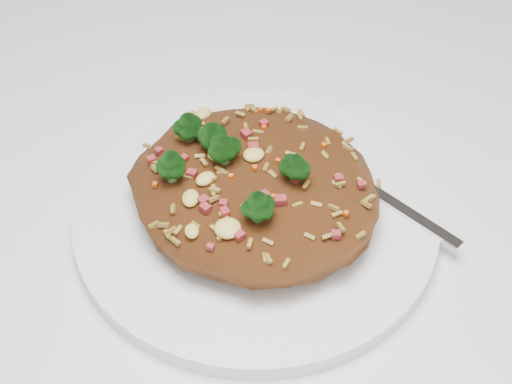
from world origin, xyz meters
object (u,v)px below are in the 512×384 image
plate (256,213)px  fried_rice (255,180)px  fork (376,192)px  dining_table (280,293)px

plate → fried_rice: fried_rice is taller
plate → fork: (0.06, 0.06, 0.01)m
plate → fork: bearing=42.8°
fried_rice → fork: (0.07, 0.06, -0.03)m
dining_table → fork: (0.05, 0.05, 0.11)m
plate → fried_rice: size_ratio=1.46×
dining_table → fork: fork is taller
dining_table → fried_rice: size_ratio=6.65×
dining_table → fork: 0.13m
plate → fork: fork is taller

